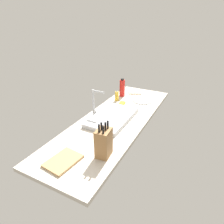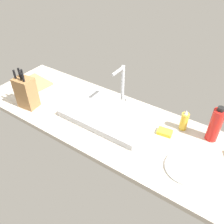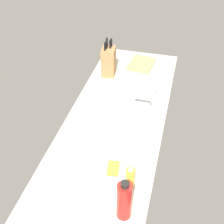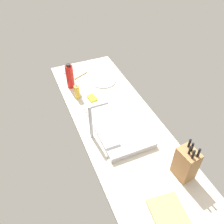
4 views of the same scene
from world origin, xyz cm
name	(u,v)px [view 2 (image 2 of 4)]	position (x,y,z in cm)	size (l,w,h in cm)	color
countertop_slab	(110,123)	(0.00, 0.00, 1.75)	(197.03, 62.49, 3.50)	beige
sink_basin	(107,115)	(-3.30, 2.24, 5.63)	(58.38, 35.03, 4.26)	#B7BABF
faucet	(122,82)	(-4.65, 21.96, 20.48)	(5.50, 14.15, 28.97)	#B7BABF
knife_block	(26,92)	(-57.18, -18.50, 14.94)	(13.70, 11.23, 28.42)	#9E7042
cutting_board	(34,83)	(-77.48, 3.91, 4.40)	(25.09, 18.48, 1.80)	tan
soap_bottle	(184,121)	(42.90, 19.71, 9.92)	(4.73, 4.73, 14.67)	gold
water_bottle	(215,125)	(60.32, 20.53, 14.62)	(6.94, 6.94, 23.72)	red
dinner_plate	(186,168)	(55.87, -9.59, 4.10)	(22.41, 22.41, 1.20)	white
dish_sponge	(165,132)	(35.39, 9.00, 4.70)	(9.00, 6.00, 2.40)	yellow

